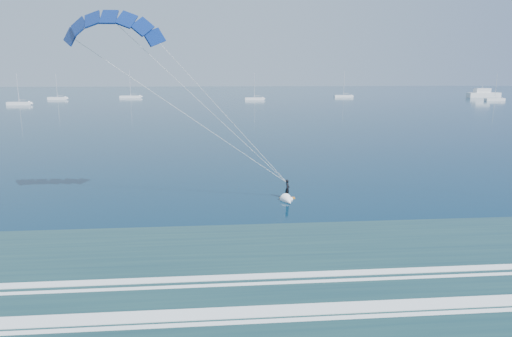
{
  "coord_description": "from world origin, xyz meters",
  "views": [
    {
      "loc": [
        0.46,
        -15.08,
        11.55
      ],
      "look_at": [
        3.86,
        23.21,
        3.63
      ],
      "focal_mm": 32.0,
      "sensor_mm": 36.0,
      "label": 1
    }
  ],
  "objects": [
    {
      "name": "sailboat_3",
      "position": [
        18.51,
        196.37,
        0.69
      ],
      "size": [
        8.83,
        2.4,
        12.23
      ],
      "color": "white",
      "rests_on": "ground"
    },
    {
      "name": "sailboat_0",
      "position": [
        -75.05,
        169.79,
        0.68
      ],
      "size": [
        8.87,
        2.4,
        12.04
      ],
      "color": "white",
      "rests_on": "ground"
    },
    {
      "name": "sailboat_5",
      "position": [
        125.12,
        180.53,
        0.68
      ],
      "size": [
        8.62,
        2.4,
        11.7
      ],
      "color": "white",
      "rests_on": "ground"
    },
    {
      "name": "kitesurfer_rig",
      "position": [
        -0.55,
        24.34,
        8.99
      ],
      "size": [
        20.94,
        6.18,
        17.56
      ],
      "color": "orange",
      "rests_on": "ground"
    },
    {
      "name": "sailboat_4",
      "position": [
        66.52,
        217.84,
        0.69
      ],
      "size": [
        9.71,
        2.4,
        13.11
      ],
      "color": "white",
      "rests_on": "ground"
    },
    {
      "name": "sailboat_1",
      "position": [
        -73.49,
        208.94,
        0.68
      ],
      "size": [
        8.67,
        2.4,
        11.91
      ],
      "color": "white",
      "rests_on": "ground"
    },
    {
      "name": "motor_yacht",
      "position": [
        138.77,
        212.21,
        1.81
      ],
      "size": [
        16.58,
        4.42,
        6.64
      ],
      "color": "white",
      "rests_on": "ground"
    },
    {
      "name": "sailboat_2",
      "position": [
        -41.91,
        221.11,
        0.7
      ],
      "size": [
        10.62,
        2.4,
        14.06
      ],
      "color": "white",
      "rests_on": "ground"
    }
  ]
}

